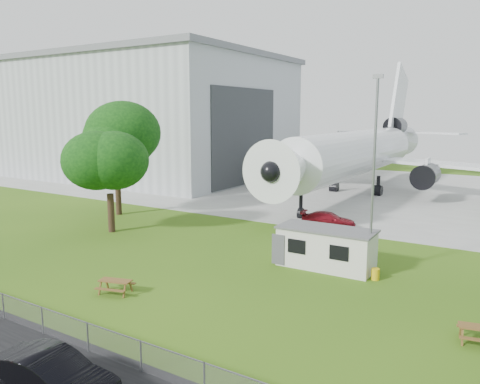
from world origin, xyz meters
The scene contains 13 objects.
ground centered at (0.00, 0.00, 0.00)m, with size 160.00×160.00×0.00m, color #4D761A.
concrete_apron centered at (0.00, 38.00, 0.01)m, with size 120.00×46.00×0.03m, color #B7B7B2.
hangar centered at (-37.97, 36.00, 9.41)m, with size 43.00×31.00×18.55m.
airliner centered at (-2.00, 35.86, 5.27)m, with size 46.36×47.73×17.69m.
site_cabin centered at (5.43, 6.02, 1.31)m, with size 6.77×2.78×2.62m.
picnic_west centered at (-2.87, -4.29, 0.00)m, with size 1.80×1.50×0.76m, color brown, non-canonical shape.
picnic_east centered at (14.92, -0.08, 0.00)m, with size 1.80×1.50×0.76m, color brown, non-canonical shape.
fence centered at (0.00, -9.50, 0.00)m, with size 58.00×0.04×1.30m, color gray.
lamp_mast centered at (8.20, 6.20, 6.00)m, with size 0.16×0.16×12.00m, color slate.
tree_west_big centered at (-18.01, 10.58, 7.39)m, with size 7.91×7.91×11.36m.
tree_west_small centered at (-13.43, 5.34, 5.58)m, with size 5.99×5.99×8.59m.
car_centre_sedan centered at (2.56, -12.44, 0.84)m, with size 1.77×5.07×1.67m, color black.
car_apron_van centered at (1.67, 16.20, 0.68)m, with size 1.92×4.72×1.37m, color maroon.
Camera 1 is at (15.98, -21.68, 9.86)m, focal length 35.00 mm.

